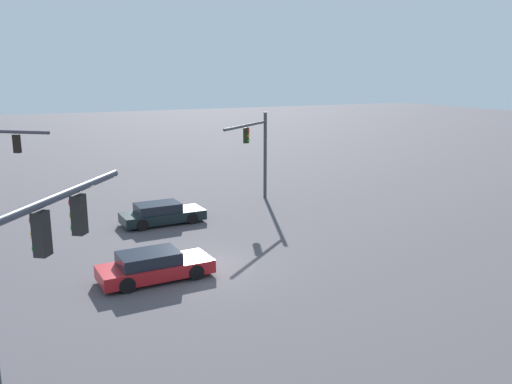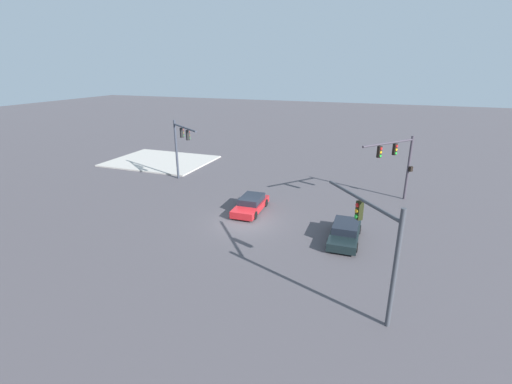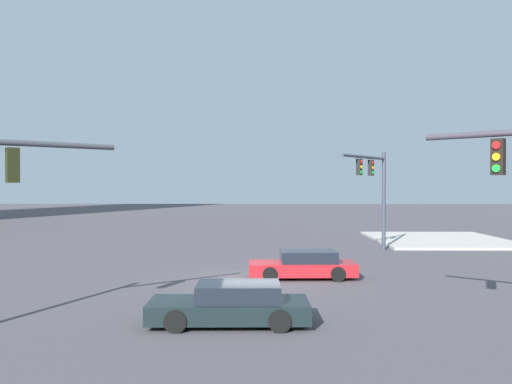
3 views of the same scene
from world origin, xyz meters
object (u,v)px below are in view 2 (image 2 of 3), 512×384
object	(u,v)px
traffic_signal_near_corner	(398,158)
traffic_signal_cross_street	(378,237)
traffic_signal_opposite_side	(180,141)
sedan_car_waiting_far	(251,204)
sedan_car_approaching	(345,232)

from	to	relation	value
traffic_signal_near_corner	traffic_signal_cross_street	distance (m)	16.09
traffic_signal_opposite_side	traffic_signal_cross_street	bearing A→B (deg)	-0.20
traffic_signal_opposite_side	sedan_car_waiting_far	world-z (taller)	traffic_signal_opposite_side
traffic_signal_cross_street	sedan_car_waiting_far	bearing A→B (deg)	6.68
traffic_signal_opposite_side	sedan_car_waiting_far	size ratio (longest dim) A/B	1.31
traffic_signal_near_corner	traffic_signal_opposite_side	xyz separation A→B (m)	(20.49, 1.24, 0.25)
traffic_signal_near_corner	sedan_car_waiting_far	world-z (taller)	traffic_signal_near_corner
traffic_signal_opposite_side	traffic_signal_cross_street	world-z (taller)	traffic_signal_opposite_side
traffic_signal_near_corner	traffic_signal_cross_street	xyz separation A→B (m)	(0.86, 16.07, -0.13)
traffic_signal_near_corner	sedan_car_waiting_far	xyz separation A→B (m)	(10.98, 6.26, -3.44)
traffic_signal_cross_street	sedan_car_waiting_far	world-z (taller)	traffic_signal_cross_street
traffic_signal_near_corner	traffic_signal_cross_street	size ratio (longest dim) A/B	0.98
traffic_signal_opposite_side	sedan_car_approaching	size ratio (longest dim) A/B	1.32
traffic_signal_near_corner	traffic_signal_opposite_side	size ratio (longest dim) A/B	0.93
sedan_car_approaching	sedan_car_waiting_far	world-z (taller)	same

